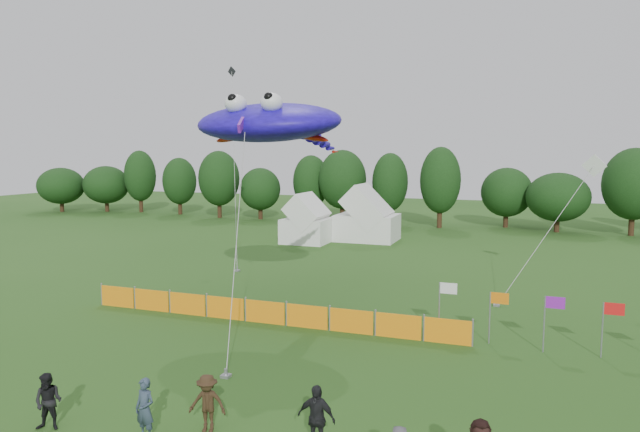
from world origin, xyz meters
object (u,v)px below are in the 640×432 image
(spectator_b, at_px, (48,402))
(tent_right, at_px, (367,219))
(spectator_a, at_px, (145,409))
(barrier_fence, at_px, (265,312))
(spectator_d, at_px, (316,418))
(spectator_c, at_px, (207,403))
(stingray_kite, at_px, (274,123))
(tent_left, at_px, (307,223))

(spectator_b, bearing_deg, tent_right, 73.84)
(spectator_a, xyz_separation_m, spectator_b, (-2.81, -0.45, -0.04))
(tent_right, distance_m, barrier_fence, 24.97)
(barrier_fence, relative_size, spectator_d, 10.23)
(spectator_c, xyz_separation_m, spectator_d, (3.14, 0.02, 0.08))
(spectator_c, bearing_deg, spectator_a, -156.85)
(spectator_b, bearing_deg, spectator_a, -8.33)
(spectator_a, relative_size, spectator_d, 0.95)
(barrier_fence, relative_size, stingray_kite, 1.08)
(spectator_d, bearing_deg, spectator_a, -163.90)
(tent_right, xyz_separation_m, spectator_c, (4.94, -34.34, -1.06))
(barrier_fence, height_order, spectator_b, spectator_b)
(spectator_b, relative_size, spectator_d, 0.90)
(spectator_b, bearing_deg, tent_left, 81.60)
(tent_right, relative_size, stingray_kite, 0.31)
(tent_left, relative_size, spectator_d, 2.16)
(tent_right, xyz_separation_m, stingray_kite, (1.83, -23.08, 7.02))
(tent_left, height_order, tent_right, tent_right)
(spectator_a, relative_size, spectator_b, 1.05)
(spectator_d, bearing_deg, stingray_kite, 122.92)
(stingray_kite, bearing_deg, spectator_b, -94.59)
(spectator_a, bearing_deg, tent_right, 105.20)
(stingray_kite, bearing_deg, barrier_fence, -80.45)
(spectator_c, bearing_deg, spectator_b, -173.92)
(tent_left, distance_m, spectator_b, 33.30)
(tent_right, xyz_separation_m, spectator_d, (8.08, -34.32, -0.98))
(tent_left, distance_m, spectator_c, 32.85)
(spectator_c, relative_size, spectator_d, 0.91)
(spectator_a, xyz_separation_m, spectator_d, (4.45, 0.97, 0.05))
(spectator_c, height_order, stingray_kite, stingray_kite)
(barrier_fence, bearing_deg, spectator_b, -96.88)
(spectator_b, distance_m, stingray_kite, 15.05)
(barrier_fence, relative_size, spectator_b, 11.34)
(barrier_fence, distance_m, spectator_b, 10.97)
(spectator_b, distance_m, spectator_d, 7.40)
(spectator_c, bearing_deg, barrier_fence, 93.86)
(tent_left, bearing_deg, stingray_kite, -72.79)
(barrier_fence, bearing_deg, spectator_c, -73.49)
(tent_left, distance_m, stingray_kite, 22.35)
(spectator_b, bearing_deg, stingray_kite, 67.95)
(spectator_b, distance_m, spectator_c, 4.36)
(spectator_c, bearing_deg, spectator_d, -12.25)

